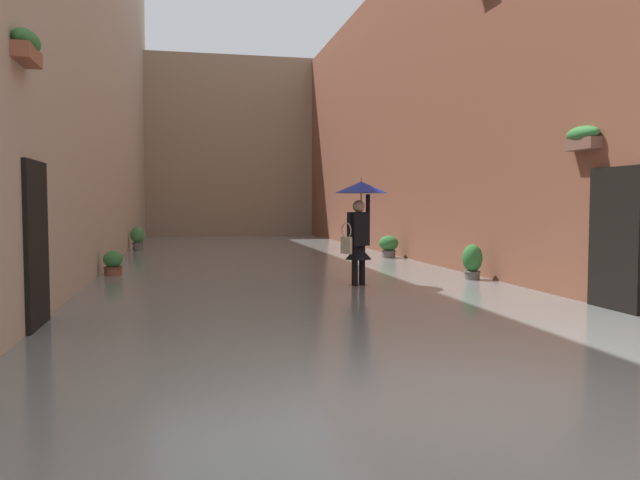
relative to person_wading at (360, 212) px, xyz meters
name	(u,v)px	position (x,y,z in m)	size (l,w,h in m)	color
ground_plane	(264,262)	(1.10, -6.10, -1.50)	(65.26, 65.26, 0.00)	#605B56
flood_water	(264,260)	(1.10, -6.10, -1.46)	(8.83, 32.10, 0.10)	slate
building_facade_left	(429,113)	(-3.81, -6.09, 2.83)	(2.04, 30.10, 8.68)	brown
building_facade_right	(75,10)	(6.02, -6.09, 5.20)	(2.04, 30.10, 13.42)	tan
building_facade_far	(229,148)	(1.10, -20.05, 2.89)	(11.63, 1.80, 8.79)	gray
person_wading	(360,212)	(0.00, 0.00, 0.00)	(1.01, 1.01, 2.15)	black
potted_plant_near_left	(472,262)	(-2.51, -0.36, -1.06)	(0.41, 0.41, 0.82)	#66605B
potted_plant_far_right	(113,265)	(4.81, -2.73, -1.18)	(0.42, 0.42, 0.63)	brown
potted_plant_far_left	(389,247)	(-2.47, -5.70, -1.09)	(0.55, 0.55, 0.73)	#66605B
potted_plant_mid_right	(138,238)	(4.82, -10.15, -1.00)	(0.48, 0.48, 0.88)	#66605B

